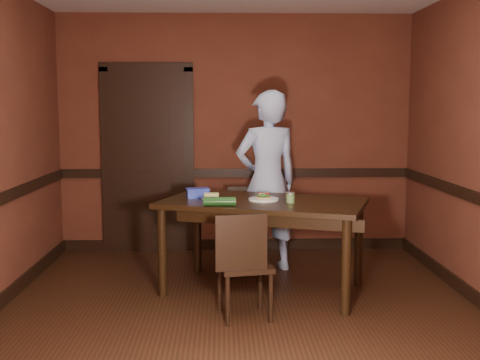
{
  "coord_description": "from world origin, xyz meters",
  "views": [
    {
      "loc": [
        -0.15,
        -4.64,
        1.66
      ],
      "look_at": [
        0.0,
        0.35,
        1.05
      ],
      "focal_mm": 45.0,
      "sensor_mm": 36.0,
      "label": 1
    }
  ],
  "objects": [
    {
      "name": "food_tub",
      "position": [
        -0.38,
        0.83,
        0.87
      ],
      "size": [
        0.23,
        0.18,
        0.09
      ],
      "rotation": [
        0.0,
        0.0,
        0.17
      ],
      "color": "blue",
      "rests_on": "dining_table"
    },
    {
      "name": "dining_table",
      "position": [
        0.22,
        0.66,
        0.41
      ],
      "size": [
        2.0,
        1.52,
        0.83
      ],
      "primitive_type": "cube",
      "rotation": [
        0.0,
        0.0,
        -0.34
      ],
      "color": "black",
      "rests_on": "floor"
    },
    {
      "name": "person",
      "position": [
        0.3,
        1.35,
        0.91
      ],
      "size": [
        0.77,
        0.62,
        1.82
      ],
      "primitive_type": "imported",
      "rotation": [
        0.0,
        0.0,
        3.46
      ],
      "color": "#AAC0E8",
      "rests_on": "floor"
    },
    {
      "name": "floor",
      "position": [
        0.0,
        0.0,
        0.0
      ],
      "size": [
        4.0,
        4.5,
        0.01
      ],
      "primitive_type": "cube",
      "color": "black",
      "rests_on": "ground"
    },
    {
      "name": "wall_back",
      "position": [
        0.0,
        2.25,
        1.35
      ],
      "size": [
        4.0,
        0.02,
        2.7
      ],
      "primitive_type": "cube",
      "color": "#5A2A1B",
      "rests_on": "ground"
    },
    {
      "name": "chair_far",
      "position": [
        0.09,
        1.25,
        0.43
      ],
      "size": [
        0.42,
        0.42,
        0.85
      ],
      "primitive_type": null,
      "rotation": [
        0.0,
        0.0,
        0.06
      ],
      "color": "black",
      "rests_on": "floor"
    },
    {
      "name": "chair_near",
      "position": [
        0.03,
        -0.03,
        0.43
      ],
      "size": [
        0.47,
        0.47,
        0.86
      ],
      "primitive_type": null,
      "rotation": [
        0.0,
        0.0,
        3.32
      ],
      "color": "black",
      "rests_on": "floor"
    },
    {
      "name": "sauce_jar",
      "position": [
        0.45,
        0.52,
        0.87
      ],
      "size": [
        0.08,
        0.08,
        0.09
      ],
      "rotation": [
        0.0,
        0.0,
        0.33
      ],
      "color": "#649647",
      "rests_on": "dining_table"
    },
    {
      "name": "door",
      "position": [
        -1.0,
        2.22,
        1.09
      ],
      "size": [
        1.05,
        0.07,
        2.2
      ],
      "color": "black",
      "rests_on": "ground"
    },
    {
      "name": "cheese_saucer",
      "position": [
        -0.25,
        0.75,
        0.85
      ],
      "size": [
        0.18,
        0.18,
        0.06
      ],
      "rotation": [
        0.0,
        0.0,
        -0.15
      ],
      "color": "white",
      "rests_on": "dining_table"
    },
    {
      "name": "dado_back",
      "position": [
        0.0,
        2.23,
        0.9
      ],
      "size": [
        4.0,
        0.03,
        0.1
      ],
      "primitive_type": "cube",
      "color": "black",
      "rests_on": "ground"
    },
    {
      "name": "wall_front",
      "position": [
        0.0,
        -2.25,
        1.35
      ],
      "size": [
        4.0,
        0.02,
        2.7
      ],
      "primitive_type": "cube",
      "color": "#5A2A1B",
      "rests_on": "ground"
    },
    {
      "name": "baseboard_back",
      "position": [
        0.0,
        2.23,
        0.06
      ],
      "size": [
        4.0,
        0.03,
        0.12
      ],
      "primitive_type": "cube",
      "color": "black",
      "rests_on": "ground"
    },
    {
      "name": "sandwich_plate",
      "position": [
        0.22,
        0.66,
        0.85
      ],
      "size": [
        0.27,
        0.27,
        0.07
      ],
      "rotation": [
        0.0,
        0.0,
        0.06
      ],
      "color": "white",
      "rests_on": "dining_table"
    },
    {
      "name": "wrapped_veg",
      "position": [
        -0.17,
        0.37,
        0.87
      ],
      "size": [
        0.28,
        0.08,
        0.08
      ],
      "primitive_type": "cylinder",
      "rotation": [
        0.0,
        1.57,
        0.03
      ],
      "color": "#174214",
      "rests_on": "dining_table"
    }
  ]
}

